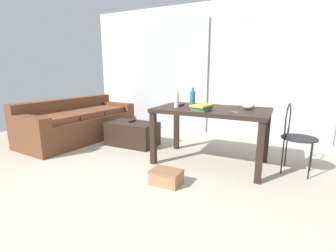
{
  "coord_description": "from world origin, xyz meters",
  "views": [
    {
      "loc": [
        1.27,
        -1.53,
        1.23
      ],
      "look_at": [
        -0.35,
        1.72,
        0.41
      ],
      "focal_mm": 26.51,
      "sensor_mm": 36.0,
      "label": 1
    }
  ],
  "objects_px": {
    "wire_chair": "(294,131)",
    "tv_remote_primary": "(132,121)",
    "bottle_far": "(177,100)",
    "bottle_near": "(193,98)",
    "bowl": "(249,106)",
    "craft_table": "(211,115)",
    "coffee_table": "(133,134)",
    "tv_remote_on_table": "(180,105)",
    "scissors": "(234,112)",
    "shoebox": "(166,177)",
    "couch": "(78,123)",
    "book_stack": "(202,107)"
  },
  "relations": [
    {
      "from": "bottle_far",
      "to": "scissors",
      "type": "distance_m",
      "value": 0.76
    },
    {
      "from": "craft_table",
      "to": "tv_remote_on_table",
      "type": "bearing_deg",
      "value": 176.12
    },
    {
      "from": "bottle_near",
      "to": "scissors",
      "type": "bearing_deg",
      "value": -27.87
    },
    {
      "from": "coffee_table",
      "to": "book_stack",
      "type": "height_order",
      "value": "book_stack"
    },
    {
      "from": "tv_remote_primary",
      "to": "shoebox",
      "type": "distance_m",
      "value": 1.67
    },
    {
      "from": "couch",
      "to": "wire_chair",
      "type": "height_order",
      "value": "wire_chair"
    },
    {
      "from": "bottle_near",
      "to": "shoebox",
      "type": "xyz_separation_m",
      "value": [
        0.1,
        -1.02,
        -0.77
      ]
    },
    {
      "from": "book_stack",
      "to": "scissors",
      "type": "relative_size",
      "value": 3.08
    },
    {
      "from": "shoebox",
      "to": "craft_table",
      "type": "bearing_deg",
      "value": 74.33
    },
    {
      "from": "coffee_table",
      "to": "tv_remote_primary",
      "type": "bearing_deg",
      "value": 121.91
    },
    {
      "from": "craft_table",
      "to": "wire_chair",
      "type": "height_order",
      "value": "wire_chair"
    },
    {
      "from": "coffee_table",
      "to": "bowl",
      "type": "relative_size",
      "value": 5.33
    },
    {
      "from": "coffee_table",
      "to": "shoebox",
      "type": "xyz_separation_m",
      "value": [
        1.17,
        -1.06,
        -0.11
      ]
    },
    {
      "from": "bowl",
      "to": "tv_remote_primary",
      "type": "xyz_separation_m",
      "value": [
        -1.88,
        0.15,
        -0.39
      ]
    },
    {
      "from": "coffee_table",
      "to": "scissors",
      "type": "bearing_deg",
      "value": -12.65
    },
    {
      "from": "wire_chair",
      "to": "tv_remote_on_table",
      "type": "bearing_deg",
      "value": -174.81
    },
    {
      "from": "bottle_near",
      "to": "bowl",
      "type": "height_order",
      "value": "bottle_near"
    },
    {
      "from": "couch",
      "to": "coffee_table",
      "type": "distance_m",
      "value": 1.1
    },
    {
      "from": "craft_table",
      "to": "bottle_far",
      "type": "bearing_deg",
      "value": -161.24
    },
    {
      "from": "craft_table",
      "to": "bowl",
      "type": "height_order",
      "value": "bowl"
    },
    {
      "from": "tv_remote_on_table",
      "to": "scissors",
      "type": "relative_size",
      "value": 1.51
    },
    {
      "from": "bottle_near",
      "to": "bowl",
      "type": "xyz_separation_m",
      "value": [
        0.78,
        -0.07,
        -0.06
      ]
    },
    {
      "from": "couch",
      "to": "wire_chair",
      "type": "bearing_deg",
      "value": 1.25
    },
    {
      "from": "coffee_table",
      "to": "craft_table",
      "type": "height_order",
      "value": "craft_table"
    },
    {
      "from": "bottle_far",
      "to": "scissors",
      "type": "relative_size",
      "value": 2.39
    },
    {
      "from": "scissors",
      "to": "craft_table",
      "type": "bearing_deg",
      "value": 152.6
    },
    {
      "from": "shoebox",
      "to": "book_stack",
      "type": "bearing_deg",
      "value": 73.49
    },
    {
      "from": "craft_table",
      "to": "scissors",
      "type": "distance_m",
      "value": 0.37
    },
    {
      "from": "bowl",
      "to": "tv_remote_primary",
      "type": "distance_m",
      "value": 1.93
    },
    {
      "from": "couch",
      "to": "bottle_far",
      "type": "relative_size",
      "value": 9.11
    },
    {
      "from": "bowl",
      "to": "bottle_near",
      "type": "bearing_deg",
      "value": 175.13
    },
    {
      "from": "couch",
      "to": "tv_remote_primary",
      "type": "relative_size",
      "value": 12.04
    },
    {
      "from": "wire_chair",
      "to": "bottle_near",
      "type": "xyz_separation_m",
      "value": [
        -1.32,
        0.02,
        0.33
      ]
    },
    {
      "from": "bottle_near",
      "to": "book_stack",
      "type": "bearing_deg",
      "value": -56.05
    },
    {
      "from": "tv_remote_on_table",
      "to": "scissors",
      "type": "xyz_separation_m",
      "value": [
        0.78,
        -0.2,
        -0.01
      ]
    },
    {
      "from": "shoebox",
      "to": "bottle_near",
      "type": "bearing_deg",
      "value": 95.57
    },
    {
      "from": "wire_chair",
      "to": "tv_remote_primary",
      "type": "bearing_deg",
      "value": 177.47
    },
    {
      "from": "bowl",
      "to": "tv_remote_on_table",
      "type": "xyz_separation_m",
      "value": [
        -0.9,
        -0.08,
        -0.04
      ]
    },
    {
      "from": "bottle_near",
      "to": "book_stack",
      "type": "relative_size",
      "value": 0.82
    },
    {
      "from": "coffee_table",
      "to": "craft_table",
      "type": "bearing_deg",
      "value": -8.96
    },
    {
      "from": "wire_chair",
      "to": "shoebox",
      "type": "xyz_separation_m",
      "value": [
        -1.22,
        -1.0,
        -0.44
      ]
    },
    {
      "from": "wire_chair",
      "to": "book_stack",
      "type": "bearing_deg",
      "value": -159.07
    },
    {
      "from": "couch",
      "to": "tv_remote_primary",
      "type": "height_order",
      "value": "couch"
    },
    {
      "from": "bottle_far",
      "to": "tv_remote_on_table",
      "type": "relative_size",
      "value": 1.58
    },
    {
      "from": "bottle_far",
      "to": "shoebox",
      "type": "distance_m",
      "value": 1.06
    },
    {
      "from": "wire_chair",
      "to": "bottle_far",
      "type": "height_order",
      "value": "bottle_far"
    },
    {
      "from": "shoebox",
      "to": "bowl",
      "type": "bearing_deg",
      "value": 54.6
    },
    {
      "from": "wire_chair",
      "to": "bowl",
      "type": "xyz_separation_m",
      "value": [
        -0.54,
        -0.05,
        0.28
      ]
    },
    {
      "from": "tv_remote_primary",
      "to": "tv_remote_on_table",
      "type": "bearing_deg",
      "value": -18.27
    },
    {
      "from": "bowl",
      "to": "book_stack",
      "type": "xyz_separation_m",
      "value": [
        -0.5,
        -0.35,
        -0.01
      ]
    }
  ]
}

